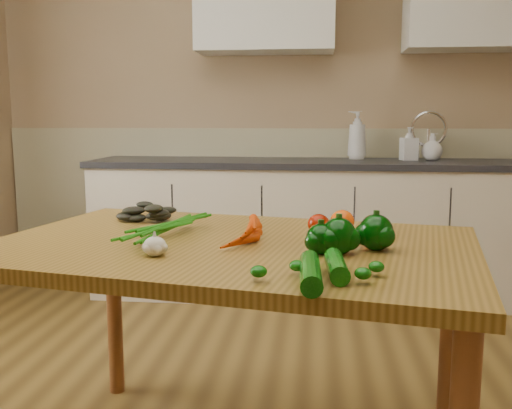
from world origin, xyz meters
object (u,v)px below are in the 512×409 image
Objects in this scene: table at (231,269)px; garlic_bulb at (155,246)px; tomato_c at (373,226)px; zucchini_b at (310,272)px; leafy_greens at (145,206)px; carrot_bunch at (221,229)px; soap_bottle_b at (409,144)px; tomato_a at (319,224)px; pepper_c at (321,239)px; soap_bottle_a at (357,135)px; soap_bottle_c at (432,147)px; pepper_b at (376,233)px; zucchini_a at (337,266)px; tomato_b at (342,221)px; pepper_a at (339,236)px.

table is 25.03× the size of garlic_bulb.
tomato_c is at bearing 25.99° from table.
tomato_c is at bearing 70.49° from zucchini_b.
carrot_bunch is at bearing -43.51° from leafy_greens.
soap_bottle_b is 2.93× the size of tomato_a.
table is at bearing -124.82° from soap_bottle_b.
soap_bottle_b is 2.02m from tomato_a.
garlic_bulb is 0.46m from pepper_c.
zucchini_b is at bearing -6.77° from soap_bottle_a.
soap_bottle_a is 1.85× the size of soap_bottle_c.
soap_bottle_b is (0.85, 2.07, 0.31)m from table.
carrot_bunch is 2.66× the size of pepper_b.
pepper_c is at bearing -167.96° from soap_bottle_c.
zucchini_a is (0.04, -0.51, -0.01)m from tomato_a.
tomato_c is (0.83, -0.23, -0.02)m from leafy_greens.
leafy_greens is 0.87× the size of zucchini_b.
soap_bottle_a reaches higher than garlic_bulb.
tomato_a is 0.57m from zucchini_b.
garlic_bulb is at bearing -170.94° from pepper_c.
pepper_c is at bearing 85.23° from zucchini_b.
carrot_bunch is at bearing 132.75° from zucchini_a.
garlic_bulb is at bearing -126.89° from soap_bottle_b.
garlic_bulb is (0.20, -0.56, -0.03)m from leafy_greens.
pepper_b is at bearing -71.50° from tomato_b.
soap_bottle_a is at bearing 85.02° from tomato_b.
carrot_bunch is at bearing -125.83° from soap_bottle_b.
garlic_bulb is (-0.15, -0.23, -0.01)m from carrot_bunch.
leafy_greens reaches higher than pepper_a.
leafy_greens reaches higher than carrot_bunch.
pepper_b reaches higher than tomato_b.
tomato_b is 0.34× the size of zucchini_b.
table is 0.42m from tomato_b.
pepper_a is at bearing -166.85° from soap_bottle_c.
tomato_c is at bearing 64.34° from pepper_a.
pepper_b is 0.32m from zucchini_a.
leafy_greens is 2.05× the size of pepper_b.
pepper_c is (-0.72, -2.22, -0.15)m from soap_bottle_c.
tomato_b is at bearing 34.85° from carrot_bunch.
table is 0.53m from leafy_greens.
pepper_a is 1.25× the size of tomato_b.
carrot_bunch is at bearing -156.92° from tomato_a.
table is at bearing 171.37° from pepper_b.
tomato_c is (0.63, 0.33, 0.01)m from garlic_bulb.
soap_bottle_c is 2.34m from pepper_c.
table is 0.30m from garlic_bulb.
pepper_a is 0.13m from pepper_b.
zucchini_b is (0.43, -0.22, -0.00)m from garlic_bulb.
pepper_a is (0.33, -0.13, 0.14)m from table.
table is 2.33m from soap_bottle_c.
pepper_a is at bearing 87.04° from zucchini_a.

